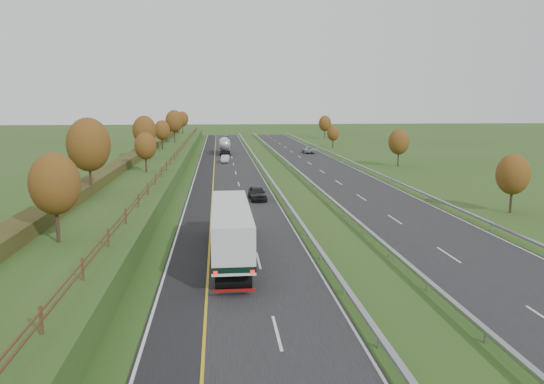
# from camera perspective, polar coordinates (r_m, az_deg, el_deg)

# --- Properties ---
(ground) EXTENTS (400.00, 400.00, 0.00)m
(ground) POSITION_cam_1_polar(r_m,az_deg,el_deg) (81.36, 0.93, 1.76)
(ground) COLOR #2D4E1B
(ground) RESTS_ON ground
(near_carriageway) EXTENTS (10.50, 200.00, 0.04)m
(near_carriageway) POSITION_cam_1_polar(r_m,az_deg,el_deg) (85.78, -4.78, 2.15)
(near_carriageway) COLOR black
(near_carriageway) RESTS_ON ground
(far_carriageway) EXTENTS (10.50, 200.00, 0.04)m
(far_carriageway) POSITION_cam_1_polar(r_m,az_deg,el_deg) (87.62, 6.08, 2.28)
(far_carriageway) COLOR black
(far_carriageway) RESTS_ON ground
(hard_shoulder) EXTENTS (3.00, 200.00, 0.04)m
(hard_shoulder) POSITION_cam_1_polar(r_m,az_deg,el_deg) (85.80, -7.29, 2.11)
(hard_shoulder) COLOR black
(hard_shoulder) RESTS_ON ground
(lane_markings) EXTENTS (26.75, 200.00, 0.01)m
(lane_markings) POSITION_cam_1_polar(r_m,az_deg,el_deg) (86.00, -0.51, 2.22)
(lane_markings) COLOR silver
(lane_markings) RESTS_ON near_carriageway
(embankment_left) EXTENTS (12.00, 200.00, 2.00)m
(embankment_left) POSITION_cam_1_polar(r_m,az_deg,el_deg) (86.42, -13.45, 2.63)
(embankment_left) COLOR #2D4E1B
(embankment_left) RESTS_ON ground
(hedge_left) EXTENTS (2.20, 180.00, 1.10)m
(hedge_left) POSITION_cam_1_polar(r_m,az_deg,el_deg) (86.55, -14.80, 3.62)
(hedge_left) COLOR #323716
(hedge_left) RESTS_ON embankment_left
(fence_left) EXTENTS (0.12, 189.06, 1.20)m
(fence_left) POSITION_cam_1_polar(r_m,az_deg,el_deg) (85.34, -10.53, 3.81)
(fence_left) COLOR #422B19
(fence_left) RESTS_ON embankment_left
(median_barrier_near) EXTENTS (0.32, 200.00, 0.71)m
(median_barrier_near) POSITION_cam_1_polar(r_m,az_deg,el_deg) (85.99, -0.98, 2.60)
(median_barrier_near) COLOR #92949A
(median_barrier_near) RESTS_ON ground
(median_barrier_far) EXTENTS (0.32, 200.00, 0.71)m
(median_barrier_far) POSITION_cam_1_polar(r_m,az_deg,el_deg) (86.56, 2.39, 2.63)
(median_barrier_far) COLOR #92949A
(median_barrier_far) RESTS_ON ground
(outer_barrier_far) EXTENTS (0.32, 200.00, 0.71)m
(outer_barrier_far) POSITION_cam_1_polar(r_m,az_deg,el_deg) (88.91, 9.75, 2.69)
(outer_barrier_far) COLOR #92949A
(outer_barrier_far) RESTS_ON ground
(trees_left) EXTENTS (6.64, 164.30, 7.66)m
(trees_left) POSITION_cam_1_polar(r_m,az_deg,el_deg) (82.58, -13.65, 6.05)
(trees_left) COLOR #2D2116
(trees_left) RESTS_ON embankment_left
(trees_far) EXTENTS (8.45, 118.60, 7.12)m
(trees_far) POSITION_cam_1_polar(r_m,az_deg,el_deg) (118.65, 9.55, 6.15)
(trees_far) COLOR #2D2116
(trees_far) RESTS_ON ground
(box_lorry) EXTENTS (2.58, 16.28, 4.06)m
(box_lorry) POSITION_cam_1_polar(r_m,az_deg,el_deg) (37.64, -4.47, -3.85)
(box_lorry) COLOR black
(box_lorry) RESTS_ON near_carriageway
(road_tanker) EXTENTS (2.40, 11.22, 3.46)m
(road_tanker) POSITION_cam_1_polar(r_m,az_deg,el_deg) (117.07, -5.10, 5.03)
(road_tanker) COLOR silver
(road_tanker) RESTS_ON near_carriageway
(car_dark_near) EXTENTS (2.10, 4.68, 1.56)m
(car_dark_near) POSITION_cam_1_polar(r_m,az_deg,el_deg) (60.86, -1.59, -0.11)
(car_dark_near) COLOR black
(car_dark_near) RESTS_ON near_carriageway
(car_silver_mid) EXTENTS (1.79, 4.24, 1.36)m
(car_silver_mid) POSITION_cam_1_polar(r_m,az_deg,el_deg) (99.71, -5.04, 3.58)
(car_silver_mid) COLOR #BCBBC0
(car_silver_mid) RESTS_ON near_carriageway
(car_small_far) EXTENTS (2.63, 5.54, 1.56)m
(car_small_far) POSITION_cam_1_polar(r_m,az_deg,el_deg) (152.51, -5.03, 5.68)
(car_small_far) COLOR #142240
(car_small_far) RESTS_ON near_carriageway
(car_oncoming) EXTENTS (2.49, 5.18, 1.42)m
(car_oncoming) POSITION_cam_1_polar(r_m,az_deg,el_deg) (118.26, 3.93, 4.55)
(car_oncoming) COLOR #ADAEB2
(car_oncoming) RESTS_ON far_carriageway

